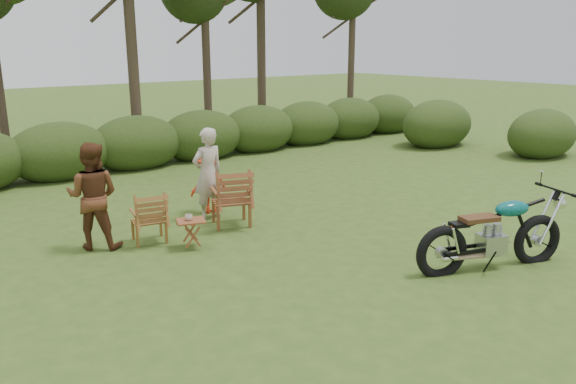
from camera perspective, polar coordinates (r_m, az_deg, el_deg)
ground at (r=8.59m, az=10.56°, el=-7.54°), size 80.00×80.00×0.00m
tree_line at (r=16.26m, az=-15.37°, el=16.40°), size 22.52×11.62×8.14m
motorcycle at (r=8.96m, az=19.71°, el=-7.22°), size 2.50×1.66×1.33m
lawn_chair_right at (r=10.39m, az=-5.74°, el=-3.35°), size 0.95×0.95×1.07m
lawn_chair_left at (r=9.78m, az=-13.83°, el=-4.91°), size 0.72×0.72×0.87m
side_table at (r=9.27m, az=-9.78°, el=-4.24°), size 0.57×0.53×0.48m
cup at (r=9.17m, az=-10.06°, el=-2.56°), size 0.14×0.14×0.10m
adult_a at (r=10.84m, az=-7.98°, el=-2.65°), size 0.65×0.45×1.74m
adult_b at (r=9.76m, az=-18.78°, el=-5.32°), size 1.07×1.04×1.74m
child at (r=11.22m, az=-7.93°, el=-2.04°), size 0.78×0.46×1.19m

